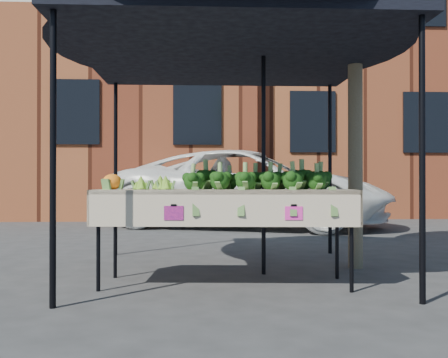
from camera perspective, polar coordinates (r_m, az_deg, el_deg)
ground at (r=4.82m, az=2.47°, el=-11.95°), size 90.00×90.00×0.00m
table at (r=4.86m, az=0.11°, el=-6.48°), size 2.45×0.96×0.90m
canopy at (r=5.46m, az=0.67°, el=3.86°), size 3.16×3.16×2.74m
broccoli_heap at (r=4.89m, az=3.90°, el=0.29°), size 1.46×0.56×0.25m
romanesco_cluster at (r=4.84m, az=-7.78°, el=-0.04°), size 0.42×0.46×0.19m
cauliflower_pair at (r=4.85m, az=-12.35°, el=-0.15°), size 0.19×0.19×0.17m
vehicle at (r=11.26m, az=2.93°, el=10.00°), size 2.50×3.16×5.99m
street_tree at (r=6.12m, az=14.42°, el=12.87°), size 2.40×2.40×4.74m
building_left at (r=17.68m, az=-17.94°, el=11.16°), size 12.00×8.00×9.00m
building_right at (r=19.02m, az=20.68°, el=9.58°), size 12.00×8.00×8.50m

